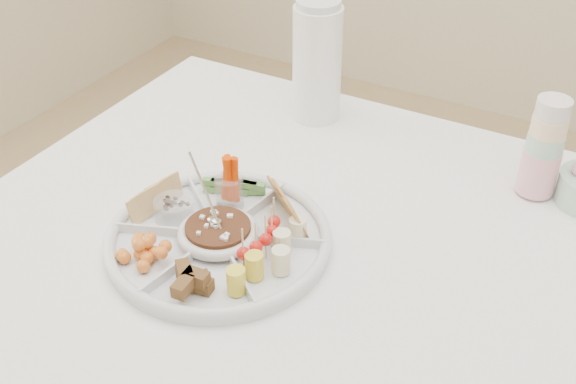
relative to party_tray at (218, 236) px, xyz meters
The scene contains 10 objects.
party_tray is the anchor object (origin of this frame).
bean_dip 0.01m from the party_tray, 90.00° to the left, with size 0.11×0.11×0.04m, color black.
tortillas 0.13m from the party_tray, 51.51° to the left, with size 0.10×0.10×0.06m, color olive, non-canonical shape.
carrot_cucumber 0.14m from the party_tray, 111.51° to the left, with size 0.10×0.10×0.09m, color #DA3900, non-canonical shape.
pita_raisins 0.13m from the party_tray, behind, with size 0.10×0.10×0.05m, color tan, non-canonical shape.
cherries 0.13m from the party_tray, 128.49° to the right, with size 0.10×0.10×0.04m, color orange, non-canonical shape.
granola_chunks 0.13m from the party_tray, 68.49° to the right, with size 0.10×0.10×0.04m, color #50371A, non-canonical shape.
banana_tomato 0.14m from the party_tray, ahead, with size 0.10×0.10×0.08m, color #CCBC6A, non-canonical shape.
cup_stack 0.61m from the party_tray, 44.31° to the left, with size 0.07×0.07×0.19m, color silver.
thermos 0.50m from the party_tray, 97.46° to the left, with size 0.11×0.11×0.27m, color white.
Camera 1 is at (0.30, -0.88, 1.55)m, focal length 45.00 mm.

